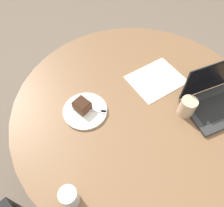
% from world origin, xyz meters
% --- Properties ---
extents(ground_plane, '(12.00, 12.00, 0.00)m').
position_xyz_m(ground_plane, '(0.00, 0.00, 0.00)').
color(ground_plane, '#6B5B4C').
extents(dining_table, '(1.31, 1.31, 0.75)m').
position_xyz_m(dining_table, '(0.00, 0.00, 0.65)').
color(dining_table, brown).
rests_on(dining_table, ground_plane).
extents(paper_document, '(0.33, 0.29, 0.00)m').
position_xyz_m(paper_document, '(-0.17, -0.12, 0.75)').
color(paper_document, white).
rests_on(paper_document, dining_table).
extents(plate, '(0.22, 0.22, 0.01)m').
position_xyz_m(plate, '(0.27, -0.06, 0.76)').
color(plate, silver).
rests_on(plate, dining_table).
extents(cake_slice, '(0.09, 0.10, 0.05)m').
position_xyz_m(cake_slice, '(0.28, -0.07, 0.79)').
color(cake_slice, brown).
rests_on(cake_slice, plate).
extents(fork, '(0.16, 0.09, 0.00)m').
position_xyz_m(fork, '(0.23, -0.04, 0.77)').
color(fork, silver).
rests_on(fork, plate).
extents(coffee_glass, '(0.08, 0.08, 0.10)m').
position_xyz_m(coffee_glass, '(-0.20, 0.13, 0.80)').
color(coffee_glass, '#C6AD89').
rests_on(coffee_glass, dining_table).
extents(water_glass, '(0.07, 0.07, 0.11)m').
position_xyz_m(water_glass, '(0.45, 0.33, 0.81)').
color(water_glass, silver).
rests_on(water_glass, dining_table).
extents(laptop, '(0.31, 0.24, 0.22)m').
position_xyz_m(laptop, '(-0.36, 0.14, 0.79)').
color(laptop, '#2D2D2D').
rests_on(laptop, dining_table).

